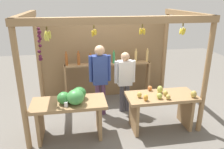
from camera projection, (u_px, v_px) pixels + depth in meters
The scene contains 7 objects.
ground_plane at pixel (111, 113), 5.23m from camera, with size 12.00×12.00×0.00m, color slate.
market_stall at pixel (107, 53), 5.21m from camera, with size 3.45×2.11×2.30m.
fruit_counter_left at pixel (71, 106), 4.16m from camera, with size 1.40×0.65×1.02m.
fruit_counter_right at pixel (161, 103), 4.48m from camera, with size 1.40×0.64×0.89m.
bottle_shelf_unit at pixel (108, 70), 5.66m from camera, with size 2.21×0.22×1.35m.
vendor_man at pixel (100, 75), 4.85m from camera, with size 0.48×0.22×1.63m.
vendor_woman at pixel (125, 78), 5.05m from camera, with size 0.48×0.20×1.44m.
Camera 1 is at (-0.73, -4.56, 2.61)m, focal length 35.45 mm.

